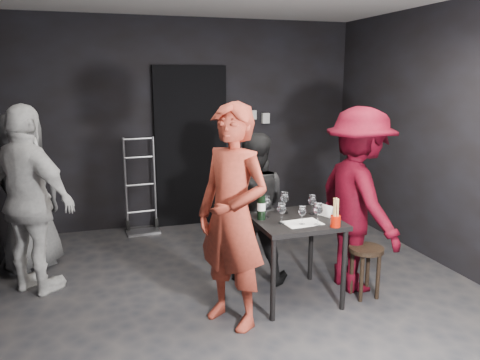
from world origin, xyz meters
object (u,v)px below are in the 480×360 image
object	(u,v)px
tasting_table	(295,229)
bystander_grey	(25,184)
hand_truck	(142,215)
breadstick_cup	(336,213)
stool	(366,259)
wine_bottle	(261,207)
woman_black	(252,211)
bystander_cream	(29,186)
server_red	(232,197)
man_maroon	(359,188)

from	to	relation	value
tasting_table	bystander_grey	size ratio (longest dim) A/B	0.42
hand_truck	breadstick_cup	bearing A→B (deg)	-67.08
tasting_table	bystander_grey	distance (m)	2.74
stool	wine_bottle	xyz separation A→B (m)	(-0.92, 0.22, 0.50)
woman_black	bystander_grey	xyz separation A→B (m)	(-2.10, 0.94, 0.19)
bystander_grey	breadstick_cup	bearing A→B (deg)	107.80
bystander_grey	hand_truck	bearing A→B (deg)	177.51
hand_truck	wine_bottle	size ratio (longest dim) A/B	4.07
bystander_cream	breadstick_cup	xyz separation A→B (m)	(2.44, -1.14, -0.14)
hand_truck	wine_bottle	world-z (taller)	hand_truck
stool	woman_black	world-z (taller)	woman_black
tasting_table	stool	bearing A→B (deg)	-13.95
tasting_table	stool	size ratio (longest dim) A/B	1.60
bystander_cream	bystander_grey	xyz separation A→B (m)	(-0.12, 0.59, -0.11)
server_red	hand_truck	bearing A→B (deg)	156.47
stool	wine_bottle	size ratio (longest dim) A/B	1.57
server_red	tasting_table	bearing A→B (deg)	76.41
hand_truck	man_maroon	distance (m)	2.95
tasting_table	breadstick_cup	size ratio (longest dim) A/B	2.88
hand_truck	woman_black	xyz separation A→B (m)	(0.88, -1.81, 0.48)
hand_truck	wine_bottle	distance (m)	2.47
hand_truck	breadstick_cup	size ratio (longest dim) A/B	4.68
tasting_table	woman_black	bearing A→B (deg)	115.43
man_maroon	breadstick_cup	bearing A→B (deg)	127.65
hand_truck	bystander_grey	bearing A→B (deg)	-148.72
breadstick_cup	wine_bottle	bearing A→B (deg)	144.21
hand_truck	woman_black	world-z (taller)	woman_black
stool	breadstick_cup	world-z (taller)	breadstick_cup
server_red	bystander_cream	world-z (taller)	server_red
hand_truck	stool	world-z (taller)	hand_truck
stool	bystander_grey	size ratio (longest dim) A/B	0.26
server_red	woman_black	size ratio (longest dim) A/B	1.49
man_maroon	bystander_grey	xyz separation A→B (m)	(-2.98, 1.38, -0.07)
hand_truck	stool	bearing A→B (deg)	-58.83
hand_truck	server_red	bearing A→B (deg)	-83.58
server_red	man_maroon	world-z (taller)	server_red
server_red	bystander_cream	xyz separation A→B (m)	(-1.58, 1.07, -0.05)
server_red	breadstick_cup	bearing A→B (deg)	51.09
server_red	man_maroon	size ratio (longest dim) A/B	1.09
stool	bystander_cream	xyz separation A→B (m)	(-2.85, 0.99, 0.64)
stool	server_red	bearing A→B (deg)	-176.29
bystander_grey	wine_bottle	world-z (taller)	bystander_grey
stool	tasting_table	bearing A→B (deg)	166.05
tasting_table	woman_black	size ratio (longest dim) A/B	0.53
bystander_grey	tasting_table	bearing A→B (deg)	110.53
breadstick_cup	man_maroon	bearing A→B (deg)	40.46
hand_truck	stool	distance (m)	3.01
bystander_grey	woman_black	bearing A→B (deg)	117.87
man_maroon	wine_bottle	world-z (taller)	man_maroon
bystander_cream	breadstick_cup	size ratio (longest dim) A/B	7.71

